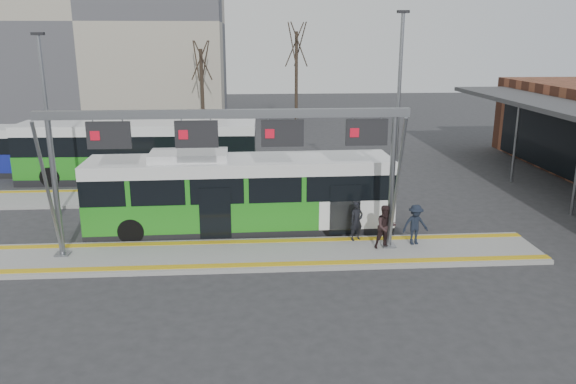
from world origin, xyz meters
name	(u,v)px	position (x,y,z in m)	size (l,w,h in m)	color
ground	(242,257)	(0.00, 0.00, 0.00)	(120.00, 120.00, 0.00)	#2D2D30
platform_main	(242,255)	(0.00, 0.00, 0.07)	(22.00, 3.00, 0.15)	gray
platform_second	(163,197)	(-4.00, 8.00, 0.07)	(20.00, 3.00, 0.15)	gray
tactile_main	(242,253)	(0.00, 0.00, 0.16)	(22.00, 2.65, 0.02)	gold
tactile_second	(166,189)	(-4.00, 9.15, 0.16)	(20.00, 0.35, 0.02)	gold
gantry	(230,140)	(-0.35, 0.25, 4.30)	(13.00, 1.68, 5.20)	slate
apartment_block	(92,20)	(-14.00, 36.00, 9.21)	(24.50, 12.50, 18.40)	#A89F8C
hero_bus	(240,195)	(-0.08, 2.94, 1.54)	(12.28, 2.82, 3.36)	black
bg_bus_green	(139,152)	(-5.79, 11.80, 1.59)	(12.98, 3.15, 3.22)	black
passenger_a	(356,221)	(4.40, 1.07, 0.92)	(0.56, 0.37, 1.55)	black
passenger_b	(386,227)	(5.31, 0.15, 0.98)	(0.80, 0.63, 1.65)	#2D1E1F
passenger_c	(415,225)	(6.53, 0.47, 0.93)	(1.00, 0.58, 1.56)	black
tree_left	(201,61)	(-3.43, 27.40, 5.86)	(1.40, 1.40, 7.72)	#382B21
tree_mid	(296,45)	(4.53, 30.50, 7.04)	(1.40, 1.40, 9.29)	#382B21
lamp_west	(48,123)	(-8.22, 5.25, 4.22)	(0.50, 0.25, 7.95)	slate
lamp_east	(398,110)	(6.87, 5.02, 4.67)	(0.50, 0.25, 8.84)	slate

